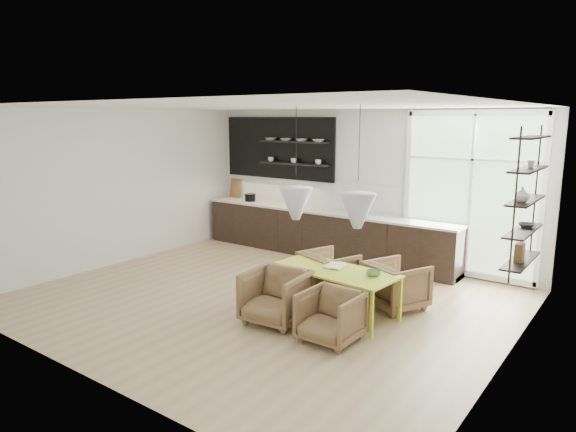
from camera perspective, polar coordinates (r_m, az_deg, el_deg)
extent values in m
cube|color=tan|center=(7.99, -2.69, -9.23)|extent=(7.00, 6.00, 0.01)
cube|color=silver|center=(10.10, 7.96, 3.43)|extent=(7.00, 0.02, 2.90)
cube|color=silver|center=(10.16, -18.37, 3.03)|extent=(0.02, 6.00, 2.90)
cube|color=silver|center=(6.10, 23.76, -2.29)|extent=(0.02, 6.00, 2.90)
cube|color=white|center=(7.51, -2.89, 12.07)|extent=(7.00, 6.00, 0.01)
cube|color=#B2D1A5|center=(9.27, 19.67, 2.23)|extent=(2.20, 0.02, 2.70)
cube|color=white|center=(9.24, 19.61, 2.21)|extent=(2.30, 0.08, 2.80)
cone|color=silver|center=(6.63, 0.88, 1.39)|extent=(0.44, 0.44, 0.42)
cone|color=silver|center=(6.16, 7.74, 0.56)|extent=(0.44, 0.44, 0.42)
cylinder|color=black|center=(6.54, 0.90, 8.36)|extent=(0.01, 0.01, 0.89)
cylinder|color=black|center=(6.07, 7.93, 8.06)|extent=(0.01, 0.01, 0.89)
cube|color=black|center=(10.29, 3.99, -2.01)|extent=(5.50, 0.65, 0.90)
cube|color=#BCBCB7|center=(10.19, 4.02, 0.57)|extent=(5.54, 0.69, 0.04)
cube|color=silver|center=(10.42, 4.98, 2.34)|extent=(5.50, 0.02, 0.55)
cube|color=black|center=(11.06, -1.06, 7.56)|extent=(2.80, 0.06, 1.30)
cube|color=black|center=(10.64, 0.65, 8.24)|extent=(1.60, 0.28, 0.03)
cube|color=black|center=(10.67, 0.64, 5.82)|extent=(1.60, 0.28, 0.03)
cube|color=brown|center=(11.87, -5.85, 3.12)|extent=(0.30, 0.10, 0.42)
cylinder|color=silver|center=(9.81, 8.80, 1.24)|extent=(0.02, 0.02, 0.40)
imported|color=white|center=(11.00, -1.93, 8.54)|extent=(0.22, 0.22, 0.05)
imported|color=white|center=(10.76, -0.23, 8.49)|extent=(0.22, 0.22, 0.05)
imported|color=white|center=(10.53, 1.55, 8.43)|extent=(0.22, 0.22, 0.05)
imported|color=white|center=(10.30, 3.40, 8.36)|extent=(0.22, 0.22, 0.05)
imported|color=white|center=(11.03, -1.91, 6.31)|extent=(0.12, 0.12, 0.10)
imported|color=white|center=(10.67, 0.64, 6.16)|extent=(0.12, 0.12, 0.10)
imported|color=white|center=(10.33, 3.37, 5.99)|extent=(0.12, 0.12, 0.10)
cylinder|color=black|center=(11.26, -4.23, 2.02)|extent=(0.23, 0.23, 0.14)
cube|color=black|center=(6.66, 23.88, 0.94)|extent=(0.02, 0.02, 1.90)
cube|color=black|center=(7.83, 25.80, 2.14)|extent=(0.02, 0.02, 1.90)
cube|color=black|center=(7.40, 24.42, -4.53)|extent=(0.26, 1.20, 0.02)
cube|color=black|center=(7.31, 24.67, -1.50)|extent=(0.26, 1.20, 0.02)
cube|color=black|center=(7.24, 24.92, 1.59)|extent=(0.26, 1.20, 0.02)
cube|color=black|center=(7.20, 25.17, 4.73)|extent=(0.26, 1.20, 0.03)
cube|color=black|center=(7.17, 25.43, 7.90)|extent=(0.26, 1.20, 0.03)
imported|color=white|center=(6.99, 24.58, 2.20)|extent=(0.18, 0.18, 0.19)
imported|color=#333338|center=(7.50, 25.00, -0.94)|extent=(0.22, 0.22, 0.05)
imported|color=white|center=(7.29, 25.36, 5.25)|extent=(0.10, 0.10, 0.09)
cube|color=brown|center=(7.28, 24.34, -3.70)|extent=(0.10, 0.18, 0.24)
cube|color=#B9CF28|center=(7.25, 5.16, -6.05)|extent=(1.84, 0.96, 0.03)
cube|color=#B9CF28|center=(7.60, -1.74, -7.78)|extent=(0.04, 0.04, 0.62)
cube|color=#B9CF28|center=(8.12, 1.75, -6.55)|extent=(0.04, 0.04, 0.62)
cube|color=#B9CF28|center=(6.63, 9.28, -10.79)|extent=(0.04, 0.04, 0.62)
cube|color=#B9CF28|center=(7.21, 12.36, -9.08)|extent=(0.04, 0.04, 0.62)
imported|color=brown|center=(8.09, 4.51, -6.35)|extent=(0.97, 0.98, 0.70)
imported|color=brown|center=(7.69, 11.94, -7.50)|extent=(0.99, 1.00, 0.70)
imported|color=brown|center=(7.02, -1.37, -8.95)|extent=(0.84, 0.86, 0.73)
imported|color=brown|center=(6.49, 4.76, -11.05)|extent=(0.70, 0.71, 0.64)
cylinder|color=black|center=(7.86, -1.28, -6.10)|extent=(0.34, 0.34, 0.02)
cylinder|color=black|center=(7.96, -1.27, -8.30)|extent=(0.36, 0.36, 0.02)
cylinder|color=black|center=(7.89, -0.15, -7.73)|extent=(0.01, 0.01, 0.45)
cylinder|color=black|center=(8.08, -0.98, -7.29)|extent=(0.01, 0.01, 0.45)
cylinder|color=black|center=(7.97, -2.40, -7.55)|extent=(0.01, 0.01, 0.45)
cylinder|color=black|center=(7.78, -1.58, -8.01)|extent=(0.01, 0.01, 0.45)
imported|color=white|center=(7.41, 4.38, -5.43)|extent=(0.29, 0.35, 0.03)
imported|color=#5A8C56|center=(7.04, 9.48, -6.29)|extent=(0.21, 0.21, 0.06)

